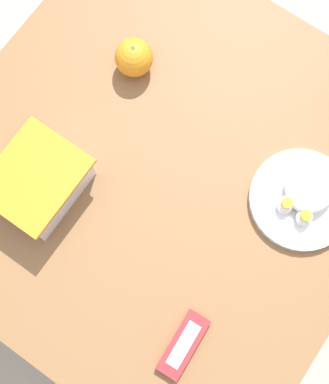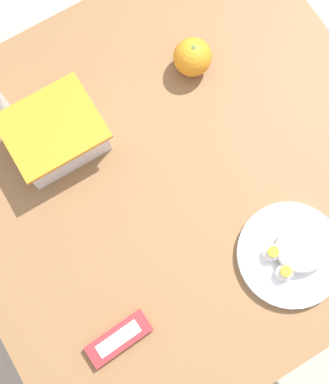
{
  "view_description": "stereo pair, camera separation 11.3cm",
  "coord_description": "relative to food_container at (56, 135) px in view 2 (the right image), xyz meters",
  "views": [
    {
      "loc": [
        -0.27,
        -0.19,
        1.84
      ],
      "look_at": [
        -0.05,
        -0.03,
        0.75
      ],
      "focal_mm": 50.0,
      "sensor_mm": 36.0,
      "label": 1
    },
    {
      "loc": [
        -0.19,
        -0.26,
        1.84
      ],
      "look_at": [
        -0.05,
        -0.03,
        0.75
      ],
      "focal_mm": 50.0,
      "sensor_mm": 36.0,
      "label": 2
    }
  ],
  "objects": [
    {
      "name": "ground_plane",
      "position": [
        0.18,
        -0.19,
        -0.76
      ],
      "size": [
        10.0,
        10.0,
        0.0
      ],
      "primitive_type": "plane",
      "color": "#B2A899"
    },
    {
      "name": "table",
      "position": [
        0.18,
        -0.19,
        -0.12
      ],
      "size": [
        0.98,
        0.95,
        0.72
      ],
      "color": "brown",
      "rests_on": "ground_plane"
    },
    {
      "name": "food_container",
      "position": [
        0.0,
        0.0,
        0.0
      ],
      "size": [
        0.2,
        0.17,
        0.09
      ],
      "color": "white",
      "rests_on": "table"
    },
    {
      "name": "orange_fruit",
      "position": [
        0.35,
        0.0,
        0.0
      ],
      "size": [
        0.09,
        0.09,
        0.09
      ],
      "color": "orange",
      "rests_on": "table"
    },
    {
      "name": "rice_plate",
      "position": [
        0.3,
        -0.47,
        -0.02
      ],
      "size": [
        0.22,
        0.22,
        0.06
      ],
      "color": "white",
      "rests_on": "table"
    },
    {
      "name": "candy_bar",
      "position": [
        -0.1,
        -0.43,
        -0.03
      ],
      "size": [
        0.14,
        0.06,
        0.02
      ],
      "color": "#B7282D",
      "rests_on": "table"
    }
  ]
}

